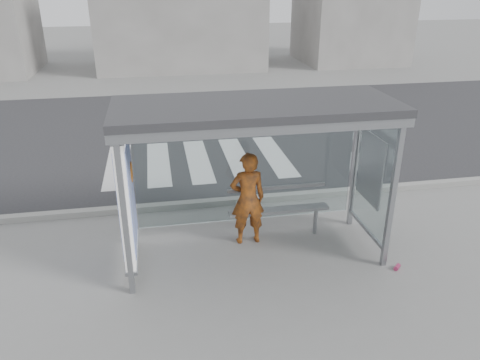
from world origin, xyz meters
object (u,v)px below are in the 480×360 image
object	(u,v)px
soda_can	(397,267)
person	(248,199)
bus_shelter	(231,143)
bench	(278,209)

from	to	relation	value
soda_can	person	bearing A→B (deg)	149.71
bus_shelter	bench	size ratio (longest dim) A/B	2.38
bench	person	bearing A→B (deg)	-172.63
person	bench	size ratio (longest dim) A/B	0.94
person	bench	world-z (taller)	person
bus_shelter	bench	distance (m)	1.76
soda_can	bus_shelter	bearing A→B (deg)	160.03
bus_shelter	bench	bearing A→B (deg)	25.64
bench	soda_can	bearing A→B (deg)	-39.84
person	bench	xyz separation A→B (m)	(0.57, 0.07, -0.29)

